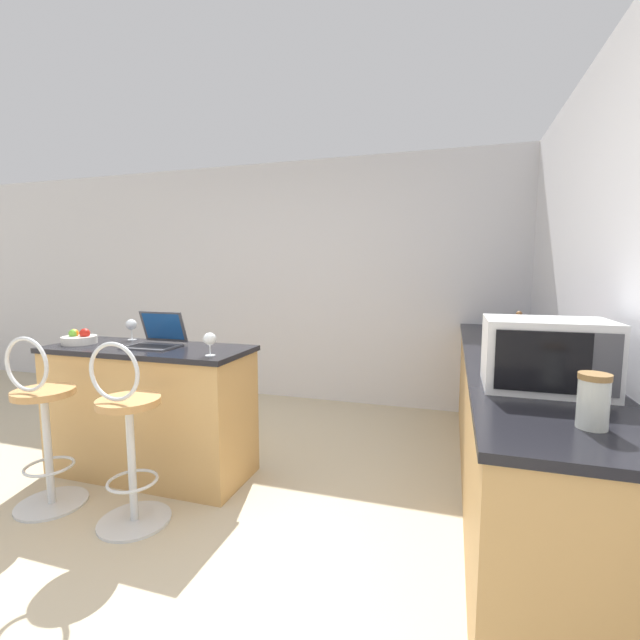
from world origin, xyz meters
The scene contains 15 objects.
ground_plane centered at (0.00, 0.00, 0.00)m, with size 20.00×20.00×0.00m, color #BCAD8E.
wall_back centered at (0.00, 2.69, 1.30)m, with size 12.00×0.06×2.60m.
breakfast_bar centered at (-0.49, 0.65, 0.45)m, with size 1.43×0.57×0.91m.
counter_right centered at (1.92, 1.08, 0.45)m, with size 0.64×3.19×0.91m.
bar_stool_near centered at (-0.79, 0.09, 0.50)m, with size 0.40×0.40×1.06m.
bar_stool_far centered at (-0.18, 0.09, 0.50)m, with size 0.40×0.40×1.06m.
laptop centered at (-0.44, 0.69, 0.97)m, with size 0.35×0.29×0.24m.
microwave centered at (1.91, 0.28, 1.06)m, with size 0.50×0.36×0.31m.
mug_red centered at (2.09, 0.76, 0.95)m, with size 0.09×0.08×0.09m.
wine_glass_short centered at (-0.79, 0.85, 1.02)m, with size 0.08×0.08×0.16m.
storage_jar centered at (1.97, -0.20, 1.00)m, with size 0.10×0.10×0.18m.
mug_blue centered at (1.87, 2.28, 0.95)m, with size 0.10×0.09×0.09m.
pepper_mill centered at (1.93, 1.21, 1.03)m, with size 0.05×0.05×0.26m.
wine_glass_tall centered at (0.10, 0.49, 1.01)m, with size 0.08×0.08×0.14m.
fruit_bowl centered at (-1.03, 0.60, 0.95)m, with size 0.23×0.23×0.11m.
Camera 1 is at (1.51, -1.77, 1.42)m, focal length 24.00 mm.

